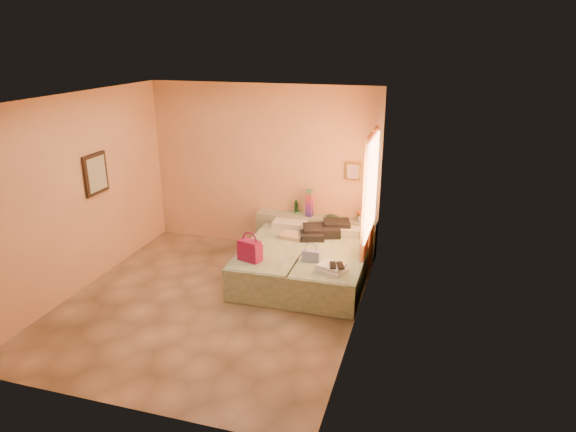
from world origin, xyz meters
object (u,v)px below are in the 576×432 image
bed_left (276,260)px  green_book (332,216)px  blue_handbag (311,256)px  water_bottle (296,207)px  flower_vase (362,215)px  headboard_ledge (316,235)px  bed_right (333,268)px  magenta_handbag (250,250)px  towel_stack (332,268)px

bed_left → green_book: bearing=59.1°
blue_handbag → green_book: bearing=90.5°
water_bottle → flower_vase: (1.14, -0.12, 0.01)m
headboard_ledge → bed_right: (0.52, -1.05, -0.08)m
bed_left → blue_handbag: size_ratio=7.97×
water_bottle → bed_left: bearing=-90.6°
magenta_handbag → blue_handbag: (0.84, 0.21, -0.07)m
green_book → bed_left: bearing=-95.2°
water_bottle → bed_right: bearing=-51.3°
bed_left → bed_right: (0.90, 0.00, 0.00)m
headboard_ledge → bed_left: bearing=-109.7°
green_book → headboard_ledge: bearing=-143.4°
bed_right → magenta_handbag: bearing=-151.4°
green_book → flower_vase: (0.52, -0.11, 0.11)m
magenta_handbag → blue_handbag: magenta_handbag is taller
bed_right → towel_stack: size_ratio=5.71×
headboard_ledge → water_bottle: water_bottle is taller
bed_left → towel_stack: 1.25m
bed_right → green_book: green_book is taller
bed_right → flower_vase: 1.15m
blue_handbag → headboard_ledge: bearing=100.6°
water_bottle → blue_handbag: bearing=-66.9°
bed_left → bed_right: same height
headboard_ledge → bed_left: (-0.38, -1.05, -0.08)m
headboard_ledge → bed_right: 1.18m
flower_vase → towel_stack: size_ratio=0.71×
water_bottle → towel_stack: size_ratio=0.64×
headboard_ledge → bed_right: headboard_ledge is taller
bed_left → green_book: 1.34m
bed_right → water_bottle: size_ratio=8.94×
bed_right → water_bottle: water_bottle is taller
flower_vase → magenta_handbag: size_ratio=0.75×
flower_vase → towel_stack: 1.68m
bed_left → flower_vase: size_ratio=8.11×
headboard_ledge → green_book: 0.43m
flower_vase → towel_stack: flower_vase is taller
blue_handbag → towel_stack: (0.36, -0.26, -0.03)m
bed_right → flower_vase: bearing=74.8°
headboard_ledge → magenta_handbag: size_ratio=6.27×
blue_handbag → magenta_handbag: bearing=-166.1°
green_book → blue_handbag: 1.51m
water_bottle → magenta_handbag: (-0.20, -1.72, -0.11)m
bed_right → flower_vase: size_ratio=8.11×
headboard_ledge → water_bottle: 0.57m
magenta_handbag → green_book: bearing=80.9°
blue_handbag → bed_right: bearing=58.5°
green_book → magenta_handbag: bearing=-90.8°
water_bottle → green_book: 0.63m
green_book → towel_stack: green_book is taller
water_bottle → magenta_handbag: water_bottle is taller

